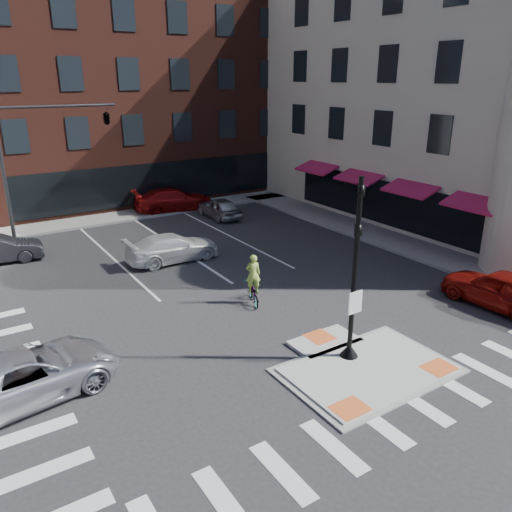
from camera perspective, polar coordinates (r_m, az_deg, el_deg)
ground at (r=16.94m, az=11.46°, el=-12.02°), size 120.00×120.00×0.00m
refuge_island at (r=16.76m, az=12.10°, el=-12.24°), size 5.40×4.65×0.13m
sidewalk_e at (r=30.46m, az=13.16°, el=2.57°), size 3.00×24.00×0.15m
sidewalk_n at (r=35.82m, az=-9.91°, el=5.35°), size 26.00×3.00×0.15m
building_n at (r=44.13m, az=-15.97°, el=17.74°), size 24.40×18.40×15.50m
building_e at (r=38.54m, az=24.24°, el=16.99°), size 21.90×23.90×17.70m
building_far_right at (r=66.98m, az=-16.73°, el=16.57°), size 12.00×12.00×12.00m
signal_pole at (r=16.09m, az=11.06°, el=-4.26°), size 0.60×0.60×5.98m
mast_arm_signal at (r=29.00m, az=-19.47°, el=13.54°), size 6.10×2.24×8.00m
silver_suv at (r=16.15m, az=-24.75°, el=-12.24°), size 5.64×3.24×1.48m
red_sedan at (r=22.32m, az=26.24°, el=-3.42°), size 2.15×4.78×1.60m
white_pickup at (r=25.54m, az=-9.50°, el=0.95°), size 4.76×1.95×1.38m
bg_car_silver at (r=33.24m, az=-4.21°, el=5.54°), size 1.59×3.95×1.34m
bg_car_red at (r=35.27m, az=-9.37°, el=6.37°), size 5.78×3.05×1.60m
cyclist at (r=20.46m, az=-0.33°, el=-3.55°), size 1.12×1.75×2.11m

